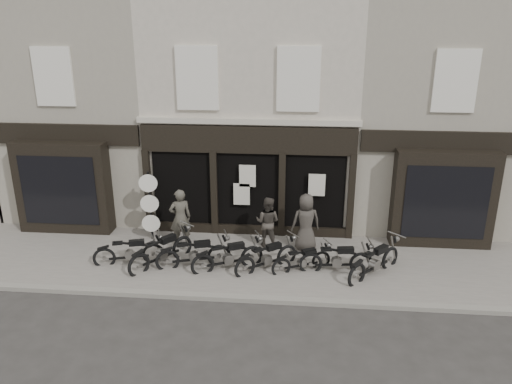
# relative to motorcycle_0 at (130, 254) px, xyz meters

# --- Properties ---
(ground_plane) EXTENTS (90.00, 90.00, 0.00)m
(ground_plane) POSITION_rel_motorcycle_0_xyz_m (3.37, -0.42, -0.41)
(ground_plane) COLOR #2D2B28
(ground_plane) RESTS_ON ground
(pavement) EXTENTS (30.00, 4.20, 0.12)m
(pavement) POSITION_rel_motorcycle_0_xyz_m (3.37, 0.48, -0.35)
(pavement) COLOR slate
(pavement) RESTS_ON ground_plane
(kerb) EXTENTS (30.00, 0.25, 0.13)m
(kerb) POSITION_rel_motorcycle_0_xyz_m (3.37, -1.67, -0.34)
(kerb) COLOR gray
(kerb) RESTS_ON ground_plane
(central_building) EXTENTS (7.30, 6.22, 8.34)m
(central_building) POSITION_rel_motorcycle_0_xyz_m (3.37, 5.53, 3.67)
(central_building) COLOR beige
(central_building) RESTS_ON ground
(neighbour_left) EXTENTS (5.60, 6.73, 8.34)m
(neighbour_left) POSITION_rel_motorcycle_0_xyz_m (-2.98, 5.47, 3.63)
(neighbour_left) COLOR gray
(neighbour_left) RESTS_ON ground
(neighbour_right) EXTENTS (5.60, 6.73, 8.34)m
(neighbour_right) POSITION_rel_motorcycle_0_xyz_m (9.72, 5.47, 3.63)
(neighbour_right) COLOR gray
(neighbour_right) RESTS_ON ground
(motorcycle_0) EXTENTS (2.07, 0.93, 1.02)m
(motorcycle_0) POSITION_rel_motorcycle_0_xyz_m (0.00, 0.00, 0.00)
(motorcycle_0) COLOR black
(motorcycle_0) RESTS_ON ground
(motorcycle_1) EXTENTS (1.67, 2.03, 1.14)m
(motorcycle_1) POSITION_rel_motorcycle_0_xyz_m (1.00, 0.03, 0.05)
(motorcycle_1) COLOR black
(motorcycle_1) RESTS_ON ground
(motorcycle_2) EXTENTS (2.19, 1.04, 1.09)m
(motorcycle_2) POSITION_rel_motorcycle_0_xyz_m (2.01, -0.02, 0.03)
(motorcycle_2) COLOR black
(motorcycle_2) RESTS_ON ground
(motorcycle_3) EXTENTS (2.09, 1.28, 1.08)m
(motorcycle_3) POSITION_rel_motorcycle_0_xyz_m (3.06, -0.09, 0.02)
(motorcycle_3) COLOR black
(motorcycle_3) RESTS_ON ground
(motorcycle_4) EXTENTS (1.86, 1.54, 1.04)m
(motorcycle_4) POSITION_rel_motorcycle_0_xyz_m (4.20, 0.00, 0.01)
(motorcycle_4) COLOR black
(motorcycle_4) RESTS_ON ground
(motorcycle_5) EXTENTS (1.78, 1.07, 0.92)m
(motorcycle_5) POSITION_rel_motorcycle_0_xyz_m (5.25, 0.01, -0.04)
(motorcycle_5) COLOR black
(motorcycle_5) RESTS_ON ground
(motorcycle_6) EXTENTS (2.20, 0.60, 1.05)m
(motorcycle_6) POSITION_rel_motorcycle_0_xyz_m (6.27, 0.06, 0.01)
(motorcycle_6) COLOR black
(motorcycle_6) RESTS_ON ground
(motorcycle_7) EXTENTS (1.80, 1.86, 1.11)m
(motorcycle_7) POSITION_rel_motorcycle_0_xyz_m (7.35, -0.07, 0.04)
(motorcycle_7) COLOR black
(motorcycle_7) RESTS_ON ground
(man_left) EXTENTS (0.83, 0.69, 1.94)m
(man_left) POSITION_rel_motorcycle_0_xyz_m (1.29, 1.35, 0.68)
(man_left) COLOR #464239
(man_left) RESTS_ON pavement
(man_centre) EXTENTS (0.95, 0.82, 1.68)m
(man_centre) POSITION_rel_motorcycle_0_xyz_m (4.11, 1.57, 0.56)
(man_centre) COLOR #3E3832
(man_centre) RESTS_ON pavement
(man_right) EXTENTS (1.02, 0.78, 1.87)m
(man_right) POSITION_rel_motorcycle_0_xyz_m (5.34, 1.44, 0.65)
(man_right) COLOR #3B3631
(man_right) RESTS_ON pavement
(advert_sign_post) EXTENTS (0.61, 0.39, 2.50)m
(advert_sign_post) POSITION_rel_motorcycle_0_xyz_m (0.19, 1.72, 0.81)
(advert_sign_post) COLOR black
(advert_sign_post) RESTS_ON ground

